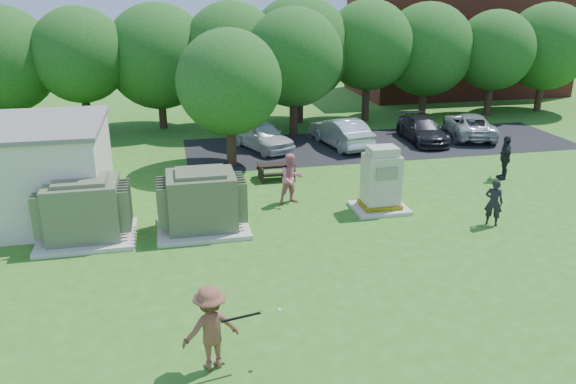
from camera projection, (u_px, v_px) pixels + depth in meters
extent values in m
plane|color=#2D6619|center=(319.00, 286.00, 15.24)|extent=(120.00, 120.00, 0.00)
cube|color=maroon|center=(457.00, 39.00, 42.22)|extent=(15.00, 8.00, 8.00)
cube|color=#232326|center=(381.00, 144.00, 29.02)|extent=(20.00, 6.00, 0.01)
cube|color=beige|center=(88.00, 237.00, 18.06)|extent=(3.00, 2.40, 0.15)
cube|color=#5C6649|center=(84.00, 209.00, 17.73)|extent=(2.20, 1.80, 1.80)
cube|color=#5C6649|center=(80.00, 180.00, 17.40)|extent=(1.60, 1.30, 0.12)
cube|color=#5C6649|center=(41.00, 211.00, 17.47)|extent=(0.32, 1.50, 1.35)
cube|color=#5C6649|center=(125.00, 205.00, 17.97)|extent=(0.32, 1.50, 1.35)
cube|color=beige|center=(203.00, 227.00, 18.79)|extent=(3.00, 2.40, 0.15)
cube|color=#565E42|center=(202.00, 200.00, 18.46)|extent=(2.20, 1.80, 1.80)
cube|color=#565E42|center=(200.00, 172.00, 18.13)|extent=(1.60, 1.30, 0.12)
cube|color=#565E42|center=(162.00, 202.00, 18.20)|extent=(0.32, 1.50, 1.35)
cube|color=#565E42|center=(240.00, 197.00, 18.70)|extent=(0.32, 1.50, 1.35)
cube|color=beige|center=(379.00, 208.00, 20.47)|extent=(1.95, 1.59, 0.13)
cube|color=yellow|center=(380.00, 204.00, 20.42)|extent=(1.37, 1.11, 0.16)
cube|color=#BFB79F|center=(381.00, 179.00, 20.09)|extent=(1.24, 0.97, 1.77)
cube|color=#BFB79F|center=(383.00, 151.00, 19.73)|extent=(1.02, 0.80, 0.31)
cube|color=gray|center=(387.00, 174.00, 19.49)|extent=(0.80, 0.04, 0.44)
cube|color=black|center=(276.00, 165.00, 23.58)|extent=(1.54, 0.60, 0.05)
cube|color=black|center=(274.00, 167.00, 24.10)|extent=(1.54, 0.21, 0.04)
cube|color=black|center=(278.00, 174.00, 23.24)|extent=(1.54, 0.21, 0.04)
cube|color=black|center=(261.00, 173.00, 23.56)|extent=(0.07, 1.15, 0.63)
cube|color=black|center=(292.00, 171.00, 23.82)|extent=(0.07, 1.15, 0.63)
imported|color=brown|center=(211.00, 328.00, 11.71)|extent=(1.36, 0.96, 1.91)
imported|color=black|center=(494.00, 202.00, 18.92)|extent=(0.71, 0.67, 1.63)
imported|color=#D37081|center=(291.00, 179.00, 20.80)|extent=(1.06, 0.90, 1.92)
imported|color=#232227|center=(505.00, 157.00, 23.51)|extent=(0.74, 1.17, 1.86)
imported|color=silver|center=(262.00, 135.00, 27.96)|extent=(3.10, 4.37, 1.38)
imported|color=silver|center=(341.00, 132.00, 28.44)|extent=(2.29, 4.59, 1.45)
imported|color=black|center=(422.00, 130.00, 29.36)|extent=(1.97, 4.35, 1.24)
imported|color=#B8B8BD|center=(469.00, 125.00, 30.29)|extent=(3.31, 5.02, 1.28)
cylinder|color=black|center=(241.00, 317.00, 11.55)|extent=(0.84, 0.22, 0.06)
cylinder|color=maroon|center=(215.00, 316.00, 11.59)|extent=(0.23, 0.11, 0.06)
sphere|color=white|center=(279.00, 310.00, 11.81)|extent=(0.09, 0.09, 0.09)
cylinder|color=#47301E|center=(11.00, 114.00, 30.27)|extent=(0.44, 0.44, 2.40)
sphere|color=#235B1C|center=(2.00, 60.00, 29.28)|extent=(5.60, 5.60, 5.60)
cylinder|color=#47301E|center=(87.00, 109.00, 30.44)|extent=(0.44, 0.44, 2.80)
sphere|color=#235B1C|center=(80.00, 55.00, 29.44)|extent=(5.00, 5.00, 5.00)
cylinder|color=#47301E|center=(162.00, 108.00, 32.05)|extent=(0.44, 0.44, 2.30)
sphere|color=#235B1C|center=(158.00, 56.00, 31.06)|extent=(5.80, 5.80, 5.80)
cylinder|color=#47301E|center=(234.00, 105.00, 31.95)|extent=(0.44, 0.44, 2.70)
sphere|color=#235B1C|center=(232.00, 51.00, 30.93)|extent=(5.40, 5.40, 5.40)
cylinder|color=#47301E|center=(300.00, 102.00, 33.32)|extent=(0.44, 0.44, 2.50)
sphere|color=#235B1C|center=(300.00, 49.00, 32.28)|extent=(6.00, 6.00, 6.00)
cylinder|color=#47301E|center=(366.00, 97.00, 33.68)|extent=(0.44, 0.44, 2.90)
sphere|color=#235B1C|center=(368.00, 45.00, 32.64)|extent=(5.20, 5.20, 5.20)
cylinder|color=#47301E|center=(423.00, 97.00, 35.11)|extent=(0.44, 0.44, 2.40)
sphere|color=#235B1C|center=(427.00, 49.00, 34.12)|extent=(5.60, 5.60, 5.60)
cylinder|color=#47301E|center=(489.00, 95.00, 35.04)|extent=(0.44, 0.44, 2.60)
sphere|color=#235B1C|center=(494.00, 50.00, 34.10)|extent=(4.80, 4.80, 4.80)
cylinder|color=#47301E|center=(540.00, 92.00, 36.40)|extent=(0.44, 0.44, 2.50)
sphere|color=#235B1C|center=(547.00, 47.00, 35.41)|extent=(5.40, 5.40, 5.40)
cylinder|color=#47301E|center=(231.00, 140.00, 25.19)|extent=(0.44, 0.44, 2.40)
sphere|color=#235B1C|center=(229.00, 82.00, 24.30)|extent=(4.60, 4.60, 4.60)
cylinder|color=#47301E|center=(293.00, 111.00, 30.54)|extent=(0.44, 0.44, 2.60)
sphere|color=#235B1C|center=(294.00, 57.00, 29.56)|extent=(5.20, 5.20, 5.20)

